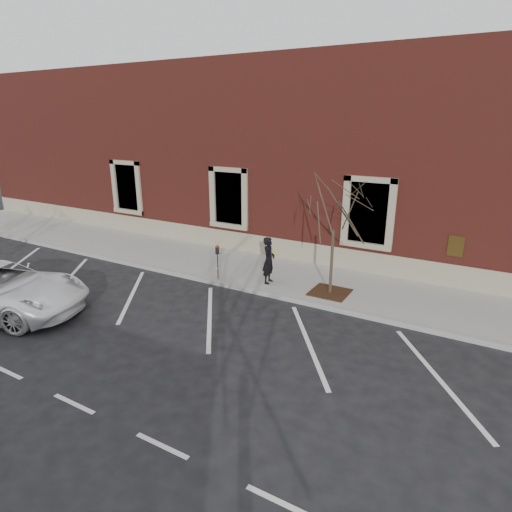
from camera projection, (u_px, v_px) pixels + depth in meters
The scene contains 9 objects.
ground at pixel (247, 291), 14.65m from camera, with size 120.00×120.00×0.00m, color #28282B.
sidewalk_near at pixel (271, 274), 16.07m from camera, with size 40.00×3.50×0.15m, color #9A9891.
curb_near at pixel (247, 290), 14.58m from camera, with size 40.00×0.12×0.15m, color #9E9E99.
parking_stripes at pixel (210, 316), 12.83m from camera, with size 28.00×4.40×0.01m, color silver, non-canonical shape.
building_civic at pixel (333, 156), 19.80m from camera, with size 40.00×8.62×8.00m.
man at pixel (269, 260), 14.76m from camera, with size 0.60×0.39×1.65m, color black.
parking_meter at pixel (217, 256), 15.04m from camera, with size 0.11×0.09×1.25m.
tree_grate at pixel (330, 292), 14.13m from camera, with size 1.22×1.22×0.03m, color #3C2513.
sapling at pixel (334, 213), 13.31m from camera, with size 2.32×2.32×3.86m.
Camera 1 is at (7.01, -11.61, 5.66)m, focal length 30.00 mm.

